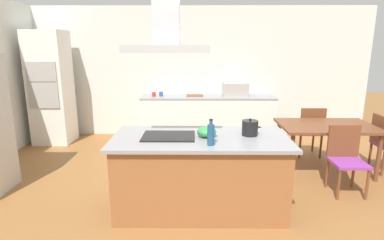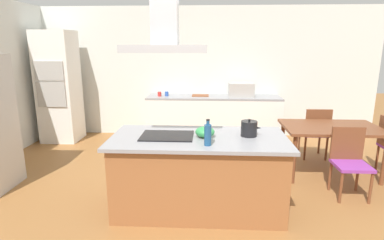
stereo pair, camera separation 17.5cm
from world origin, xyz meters
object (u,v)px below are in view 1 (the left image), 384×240
Objects in this scene: chair_facing_island at (346,155)px; range_hood at (167,28)px; dining_table at (326,130)px; chair_facing_back_wall at (310,129)px; tea_kettle at (250,128)px; mixing_bowl at (207,132)px; countertop_microwave at (235,89)px; coffee_mug_red at (154,94)px; coffee_mug_blue at (161,94)px; wall_oven_stack at (51,88)px; cooktop at (169,136)px; olive_oil_bottle at (211,134)px; cutting_board at (195,95)px.

range_hood reaches higher than chair_facing_island.
chair_facing_island is 2.84m from range_hood.
dining_table is 1.57× the size of chair_facing_back_wall.
tea_kettle reaches higher than mixing_bowl.
countertop_microwave is 5.56× the size of coffee_mug_red.
coffee_mug_blue is at bearing 97.68° from range_hood.
wall_oven_stack is (-2.14, -0.24, 0.16)m from coffee_mug_blue.
cooktop is 2.39m from chair_facing_island.
olive_oil_bottle reaches higher than cooktop.
wall_oven_stack is (-3.48, 2.58, 0.11)m from tea_kettle.
wall_oven_stack reaches higher than olive_oil_bottle.
dining_table is at bearing -32.96° from coffee_mug_blue.
cutting_board is 0.38× the size of range_hood.
mixing_bowl is 2.94m from cutting_board.
wall_oven_stack reaches higher than coffee_mug_red.
cutting_board is 0.24× the size of dining_table.
cooktop is 0.57m from olive_oil_bottle.
countertop_microwave reaches higher than coffee_mug_blue.
coffee_mug_blue is 0.10× the size of chair_facing_island.
cooktop is 2.52× the size of tea_kettle.
cutting_board is at bearing 84.08° from cooktop.
coffee_mug_red is at bearing 159.94° from chair_facing_back_wall.
coffee_mug_red is (-1.00, 3.15, -0.07)m from olive_oil_bottle.
cooktop reaches higher than chair_facing_island.
cutting_board is 0.38× the size of chair_facing_island.
dining_table is at bearing -90.00° from chair_facing_back_wall.
cutting_board reaches higher than dining_table.
tea_kettle is 1.77m from dining_table.
coffee_mug_blue is at bearing 179.58° from countertop_microwave.
wall_oven_stack is 4.95m from chair_facing_back_wall.
chair_facing_island is at bearing -24.14° from wall_oven_stack.
range_hood is at bearing -153.67° from dining_table.
mixing_bowl reaches higher than coffee_mug_blue.
cooktop is 0.67× the size of chair_facing_back_wall.
wall_oven_stack reaches higher than tea_kettle.
chair_facing_back_wall is (1.18, -1.07, -0.53)m from countertop_microwave.
cooktop is at bearing 0.00° from range_hood.
coffee_mug_red is at bearing 100.59° from cooktop.
cooktop is 1.76× the size of cutting_board.
countertop_microwave is 0.23× the size of wall_oven_stack.
tea_kettle is 1.07× the size of mixing_bowl.
olive_oil_bottle reaches higher than chair_facing_back_wall.
cooktop is 1.20m from range_hood.
chair_facing_island is (2.00, -2.45, -0.40)m from cutting_board.
coffee_mug_blue is at bearing 138.17° from chair_facing_island.
tea_kettle is 4.33m from wall_oven_stack.
coffee_mug_blue reaches higher than cooktop.
olive_oil_bottle is at bearing -72.37° from coffee_mug_red.
chair_facing_back_wall is at bearing -21.89° from coffee_mug_blue.
chair_facing_back_wall is (0.00, 0.67, -0.16)m from dining_table.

